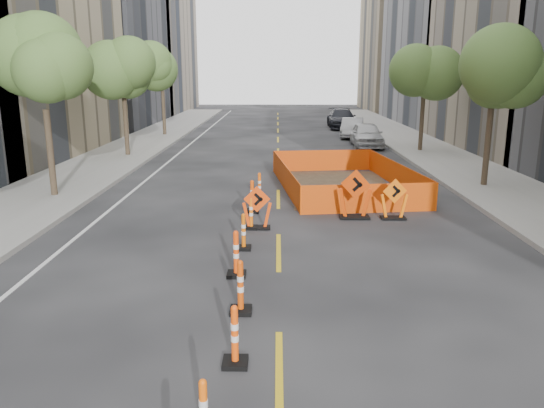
{
  "coord_description": "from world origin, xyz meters",
  "views": [
    {
      "loc": [
        -0.04,
        -9.28,
        4.6
      ],
      "look_at": [
        -0.18,
        4.77,
        1.1
      ],
      "focal_mm": 35.0,
      "sensor_mm": 36.0,
      "label": 1
    }
  ],
  "objects_px": {
    "channelizer_4": "(236,254)",
    "channelizer_8": "(259,186)",
    "channelizer_2": "(235,335)",
    "channelizer_3": "(240,287)",
    "chevron_sign_center": "(355,194)",
    "channelizer_5": "(244,232)",
    "channelizer_6": "(251,213)",
    "parked_car_mid": "(352,128)",
    "chevron_sign_right": "(394,199)",
    "parked_car_near": "(367,135)",
    "channelizer_7": "(252,196)",
    "chevron_sign_left": "(257,207)",
    "parked_car_far": "(342,119)"
  },
  "relations": [
    {
      "from": "channelizer_3",
      "to": "parked_car_near",
      "type": "xyz_separation_m",
      "value": [
        6.36,
        24.07,
        0.22
      ]
    },
    {
      "from": "parked_car_mid",
      "to": "chevron_sign_right",
      "type": "bearing_deg",
      "value": -83.81
    },
    {
      "from": "parked_car_near",
      "to": "parked_car_far",
      "type": "bearing_deg",
      "value": 92.51
    },
    {
      "from": "channelizer_3",
      "to": "chevron_sign_left",
      "type": "distance_m",
      "value": 5.78
    },
    {
      "from": "channelizer_2",
      "to": "parked_car_near",
      "type": "height_order",
      "value": "parked_car_near"
    },
    {
      "from": "channelizer_7",
      "to": "channelizer_6",
      "type": "bearing_deg",
      "value": -88.28
    },
    {
      "from": "channelizer_3",
      "to": "chevron_sign_center",
      "type": "height_order",
      "value": "chevron_sign_center"
    },
    {
      "from": "channelizer_7",
      "to": "channelizer_8",
      "type": "xyz_separation_m",
      "value": [
        0.18,
        1.92,
        -0.05
      ]
    },
    {
      "from": "parked_car_mid",
      "to": "parked_car_far",
      "type": "relative_size",
      "value": 0.77
    },
    {
      "from": "channelizer_5",
      "to": "chevron_sign_right",
      "type": "relative_size",
      "value": 0.74
    },
    {
      "from": "channelizer_2",
      "to": "chevron_sign_right",
      "type": "bearing_deg",
      "value": 63.44
    },
    {
      "from": "parked_car_mid",
      "to": "channelizer_5",
      "type": "bearing_deg",
      "value": -93.54
    },
    {
      "from": "chevron_sign_right",
      "to": "chevron_sign_left",
      "type": "bearing_deg",
      "value": -176.21
    },
    {
      "from": "parked_car_mid",
      "to": "parked_car_near",
      "type": "bearing_deg",
      "value": -76.86
    },
    {
      "from": "channelizer_6",
      "to": "chevron_sign_left",
      "type": "distance_m",
      "value": 0.24
    },
    {
      "from": "parked_car_far",
      "to": "parked_car_near",
      "type": "bearing_deg",
      "value": -87.91
    },
    {
      "from": "channelizer_8",
      "to": "channelizer_3",
      "type": "bearing_deg",
      "value": -90.3
    },
    {
      "from": "channelizer_3",
      "to": "chevron_sign_right",
      "type": "height_order",
      "value": "chevron_sign_right"
    },
    {
      "from": "channelizer_6",
      "to": "channelizer_8",
      "type": "bearing_deg",
      "value": 88.16
    },
    {
      "from": "chevron_sign_center",
      "to": "parked_car_mid",
      "type": "distance_m",
      "value": 22.26
    },
    {
      "from": "channelizer_6",
      "to": "parked_car_near",
      "type": "relative_size",
      "value": 0.22
    },
    {
      "from": "channelizer_2",
      "to": "chevron_sign_left",
      "type": "distance_m",
      "value": 7.7
    },
    {
      "from": "parked_car_near",
      "to": "chevron_sign_left",
      "type": "bearing_deg",
      "value": -107.43
    },
    {
      "from": "chevron_sign_right",
      "to": "parked_car_near",
      "type": "bearing_deg",
      "value": 72.86
    },
    {
      "from": "channelizer_7",
      "to": "channelizer_3",
      "type": "bearing_deg",
      "value": -89.02
    },
    {
      "from": "channelizer_4",
      "to": "chevron_sign_center",
      "type": "xyz_separation_m",
      "value": [
        3.44,
        5.06,
        0.26
      ]
    },
    {
      "from": "channelizer_7",
      "to": "parked_car_far",
      "type": "xyz_separation_m",
      "value": [
        6.28,
        28.01,
        0.24
      ]
    },
    {
      "from": "channelizer_3",
      "to": "channelizer_8",
      "type": "distance_m",
      "value": 9.62
    },
    {
      "from": "channelizer_6",
      "to": "chevron_sign_right",
      "type": "height_order",
      "value": "chevron_sign_right"
    },
    {
      "from": "channelizer_2",
      "to": "channelizer_3",
      "type": "xyz_separation_m",
      "value": [
        -0.04,
        1.92,
        0.02
      ]
    },
    {
      "from": "chevron_sign_center",
      "to": "parked_car_near",
      "type": "xyz_separation_m",
      "value": [
        3.15,
        17.09,
        -0.04
      ]
    },
    {
      "from": "chevron_sign_center",
      "to": "parked_car_near",
      "type": "height_order",
      "value": "chevron_sign_center"
    },
    {
      "from": "chevron_sign_left",
      "to": "channelizer_7",
      "type": "bearing_deg",
      "value": 95.34
    },
    {
      "from": "channelizer_6",
      "to": "channelizer_8",
      "type": "xyz_separation_m",
      "value": [
        0.12,
        3.85,
        0.01
      ]
    },
    {
      "from": "channelizer_6",
      "to": "parked_car_mid",
      "type": "distance_m",
      "value": 24.09
    },
    {
      "from": "channelizer_4",
      "to": "parked_car_far",
      "type": "height_order",
      "value": "parked_car_far"
    },
    {
      "from": "channelizer_5",
      "to": "channelizer_8",
      "type": "bearing_deg",
      "value": 87.71
    },
    {
      "from": "channelizer_2",
      "to": "channelizer_4",
      "type": "relative_size",
      "value": 0.95
    },
    {
      "from": "channelizer_6",
      "to": "parked_car_mid",
      "type": "xyz_separation_m",
      "value": [
        6.21,
        23.28,
        0.2
      ]
    },
    {
      "from": "channelizer_5",
      "to": "parked_car_mid",
      "type": "distance_m",
      "value": 25.98
    },
    {
      "from": "channelizer_2",
      "to": "chevron_sign_right",
      "type": "distance_m",
      "value": 9.88
    },
    {
      "from": "chevron_sign_left",
      "to": "parked_car_far",
      "type": "height_order",
      "value": "parked_car_far"
    },
    {
      "from": "channelizer_4",
      "to": "channelizer_8",
      "type": "distance_m",
      "value": 7.7
    },
    {
      "from": "parked_car_mid",
      "to": "parked_car_far",
      "type": "bearing_deg",
      "value": 100.42
    },
    {
      "from": "channelizer_5",
      "to": "channelizer_4",
      "type": "bearing_deg",
      "value": -91.49
    },
    {
      "from": "channelizer_8",
      "to": "channelizer_4",
      "type": "bearing_deg",
      "value": -92.09
    },
    {
      "from": "parked_car_far",
      "to": "chevron_sign_center",
      "type": "bearing_deg",
      "value": -94.8
    },
    {
      "from": "channelizer_4",
      "to": "channelizer_6",
      "type": "height_order",
      "value": "channelizer_4"
    },
    {
      "from": "channelizer_4",
      "to": "parked_car_far",
      "type": "relative_size",
      "value": 0.2
    },
    {
      "from": "channelizer_2",
      "to": "parked_car_mid",
      "type": "bearing_deg",
      "value": 78.87
    }
  ]
}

